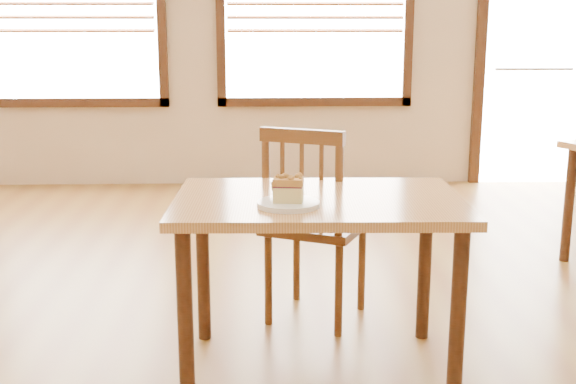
# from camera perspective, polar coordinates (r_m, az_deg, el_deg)

# --- Properties ---
(entry_door) EXTENTS (1.08, 0.06, 2.29)m
(entry_door) POSITION_cam_1_polar(r_m,az_deg,el_deg) (7.04, 18.88, 10.36)
(entry_door) COLOR white
(entry_door) RESTS_ON ground
(cafe_table_main) EXTENTS (1.18, 0.80, 0.75)m
(cafe_table_main) POSITION_cam_1_polar(r_m,az_deg,el_deg) (2.94, 2.40, -2.38)
(cafe_table_main) COLOR tan
(cafe_table_main) RESTS_ON ground
(cafe_chair_main) EXTENTS (0.59, 0.59, 0.98)m
(cafe_chair_main) POSITION_cam_1_polar(r_m,az_deg,el_deg) (3.49, 2.03, -2.46)
(cafe_chair_main) COLOR #562B17
(cafe_chair_main) RESTS_ON ground
(plate) EXTENTS (0.24, 0.24, 0.02)m
(plate) POSITION_cam_1_polar(r_m,az_deg,el_deg) (2.76, 0.02, -0.96)
(plate) COLOR white
(plate) RESTS_ON cafe_table_main
(cake_slice) EXTENTS (0.13, 0.10, 0.11)m
(cake_slice) POSITION_cam_1_polar(r_m,az_deg,el_deg) (2.75, 0.01, 0.32)
(cake_slice) COLOR tan
(cake_slice) RESTS_ON plate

